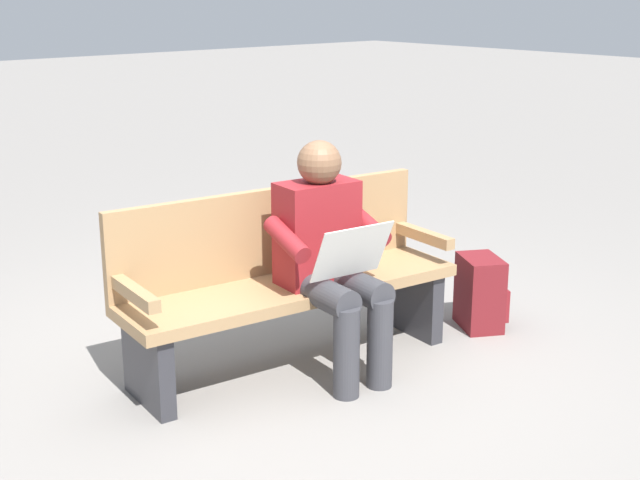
{
  "coord_description": "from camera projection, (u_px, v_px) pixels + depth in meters",
  "views": [
    {
      "loc": [
        2.65,
        3.29,
        1.9
      ],
      "look_at": [
        -0.06,
        0.15,
        0.7
      ],
      "focal_mm": 49.42,
      "sensor_mm": 36.0,
      "label": 1
    }
  ],
  "objects": [
    {
      "name": "ground_plane",
      "position": [
        293.0,
        365.0,
        4.59
      ],
      "size": [
        40.0,
        40.0,
        0.0
      ],
      "primitive_type": "plane",
      "color": "gray"
    },
    {
      "name": "bench_near",
      "position": [
        285.0,
        278.0,
        4.51
      ],
      "size": [
        1.84,
        0.69,
        0.9
      ],
      "rotation": [
        0.0,
        0.0,
        -0.12
      ],
      "color": "#9E7A51",
      "rests_on": "ground"
    },
    {
      "name": "backpack",
      "position": [
        481.0,
        293.0,
        5.04
      ],
      "size": [
        0.34,
        0.36,
        0.42
      ],
      "rotation": [
        0.0,
        0.0,
        1.06
      ],
      "color": "maroon",
      "rests_on": "ground"
    },
    {
      "name": "person_seated",
      "position": [
        330.0,
        253.0,
        4.35
      ],
      "size": [
        0.6,
        0.6,
        1.18
      ],
      "rotation": [
        0.0,
        0.0,
        -0.12
      ],
      "color": "maroon",
      "rests_on": "ground"
    }
  ]
}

